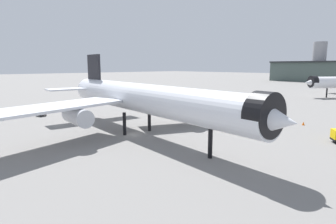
# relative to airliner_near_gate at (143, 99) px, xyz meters

# --- Properties ---
(ground) EXTENTS (900.00, 900.00, 0.00)m
(ground) POSITION_rel_airliner_near_gate_xyz_m (-1.62, -1.80, -7.19)
(ground) COLOR slate
(airliner_near_gate) EXTENTS (61.84, 56.29, 16.33)m
(airliner_near_gate) POSITION_rel_airliner_near_gate_xyz_m (0.00, 0.00, 0.00)
(airliner_near_gate) COLOR silver
(airliner_near_gate) RESTS_ON ground
(baggage_cart_trailing) EXTENTS (2.70, 2.38, 1.82)m
(baggage_cart_trailing) POSITION_rel_airliner_near_gate_xyz_m (-35.90, -7.23, -6.22)
(baggage_cart_trailing) COLOR black
(baggage_cart_trailing) RESTS_ON ground
(traffic_cone_wingtip) EXTENTS (0.63, 0.63, 0.79)m
(traffic_cone_wingtip) POSITION_rel_airliner_near_gate_xyz_m (17.67, 32.80, -6.80)
(traffic_cone_wingtip) COLOR #F2600C
(traffic_cone_wingtip) RESTS_ON ground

